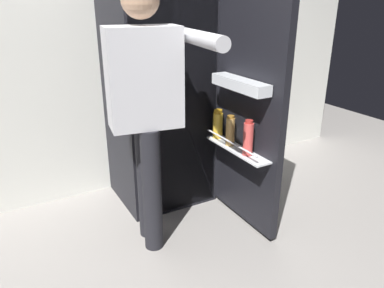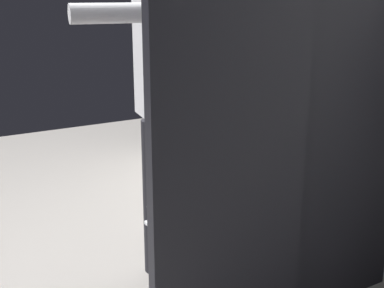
% 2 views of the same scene
% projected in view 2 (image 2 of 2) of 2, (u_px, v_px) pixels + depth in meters
% --- Properties ---
extents(kitchen_wall, '(4.40, 0.10, 2.66)m').
position_uv_depth(kitchen_wall, '(362.00, 7.00, 2.54)').
color(kitchen_wall, silver).
rests_on(kitchen_wall, ground_plane).
extents(refrigerator, '(0.73, 1.29, 1.77)m').
position_uv_depth(refrigerator, '(295.00, 106.00, 2.44)').
color(refrigerator, black).
rests_on(refrigerator, ground_plane).
extents(person, '(0.54, 0.77, 1.62)m').
position_uv_depth(person, '(168.00, 86.00, 2.47)').
color(person, black).
rests_on(person, ground_plane).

